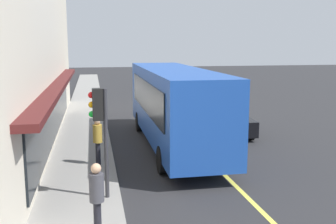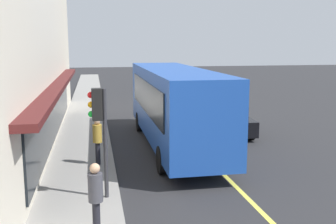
% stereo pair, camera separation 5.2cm
% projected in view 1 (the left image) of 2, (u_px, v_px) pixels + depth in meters
% --- Properties ---
extents(ground, '(120.00, 120.00, 0.00)m').
position_uv_depth(ground, '(187.00, 138.00, 19.47)').
color(ground, '#28282B').
extents(sidewalk, '(80.00, 2.46, 0.15)m').
position_uv_depth(sidewalk, '(83.00, 141.00, 18.53)').
color(sidewalk, gray).
rests_on(sidewalk, ground).
extents(lane_centre_stripe, '(36.00, 0.16, 0.01)m').
position_uv_depth(lane_centre_stripe, '(187.00, 138.00, 19.46)').
color(lane_centre_stripe, '#D8D14C').
rests_on(lane_centre_stripe, ground).
extents(bus, '(11.13, 2.61, 3.50)m').
position_uv_depth(bus, '(174.00, 103.00, 17.45)').
color(bus, '#1E4CAD').
rests_on(bus, ground).
extents(traffic_light, '(0.30, 0.52, 3.20)m').
position_uv_depth(traffic_light, '(100.00, 117.00, 11.13)').
color(traffic_light, '#2D2D33').
rests_on(traffic_light, sidewalk).
extents(car_black, '(4.38, 2.03, 1.52)m').
position_uv_depth(car_black, '(227.00, 119.00, 20.35)').
color(car_black, black).
rests_on(car_black, ground).
extents(pedestrian_at_corner, '(0.34, 0.34, 1.74)m').
position_uv_depth(pedestrian_at_corner, '(98.00, 137.00, 14.52)').
color(pedestrian_at_corner, black).
rests_on(pedestrian_at_corner, sidewalk).
extents(pedestrian_mid_block, '(0.34, 0.34, 1.76)m').
position_uv_depth(pedestrian_mid_block, '(97.00, 193.00, 9.06)').
color(pedestrian_mid_block, black).
rests_on(pedestrian_mid_block, sidewalk).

